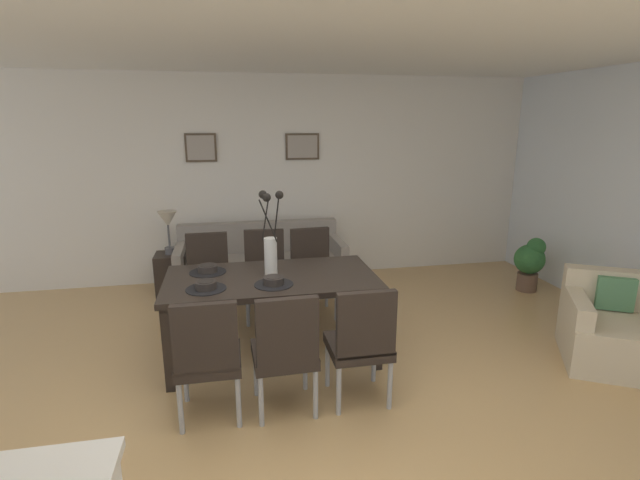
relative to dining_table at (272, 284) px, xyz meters
The scene contains 24 objects.
ground_plane 1.22m from the dining_table, 85.05° to the right, with size 9.00×9.00×0.00m, color tan.
back_wall_panel 2.32m from the dining_table, 87.75° to the left, with size 9.00×0.10×2.60m, color silver.
ceiling_panel 2.07m from the dining_table, 81.87° to the right, with size 9.00×7.20×0.08m, color white.
dining_table is the anchor object (origin of this frame).
dining_chair_near_left 1.02m from the dining_table, 120.99° to the right, with size 0.44×0.44×0.92m.
dining_chair_near_right 1.04m from the dining_table, 123.62° to the left, with size 0.45×0.45×0.92m.
dining_chair_far_left 0.89m from the dining_table, 89.50° to the right, with size 0.45×0.45×0.92m.
dining_chair_far_right 0.91m from the dining_table, 89.12° to the left, with size 0.46×0.46×0.92m.
dining_chair_mid_left 1.04m from the dining_table, 57.17° to the right, with size 0.44×0.44×0.92m.
dining_chair_mid_right 1.02m from the dining_table, 59.18° to the left, with size 0.46×0.46×0.92m.
centerpiece_vase 0.36m from the dining_table, 55.35° to the left, with size 0.21×0.23×0.73m.
placemat_near_left 0.59m from the dining_table, 158.26° to the right, with size 0.32×0.32×0.01m, color black.
bowl_near_left 0.59m from the dining_table, 158.26° to the right, with size 0.17×0.17×0.07m.
placemat_near_right 0.59m from the dining_table, 158.26° to the left, with size 0.32×0.32×0.01m, color black.
bowl_near_right 0.59m from the dining_table, 158.26° to the left, with size 0.17×0.17×0.07m.
placemat_far_left 0.23m from the dining_table, 90.00° to the right, with size 0.32×0.32×0.01m, color black.
bowl_far_left 0.24m from the dining_table, 90.00° to the right, with size 0.17×0.17×0.07m.
sofa 1.73m from the dining_table, 89.13° to the left, with size 1.99×0.84×0.80m.
side_table 2.02m from the dining_table, 121.44° to the left, with size 0.36×0.36×0.52m, color black.
table_lamp 1.99m from the dining_table, 121.44° to the left, with size 0.22×0.22×0.51m.
armchair 3.00m from the dining_table, 13.39° to the right, with size 1.09×1.09×0.75m.
framed_picture_left 2.49m from the dining_table, 106.24° to the left, with size 0.38×0.03×0.35m.
framed_picture_center 2.49m from the dining_table, 73.76° to the left, with size 0.43×0.03×0.33m.
potted_plant 3.41m from the dining_table, 17.39° to the left, with size 0.36×0.36×0.67m.
Camera 1 is at (-0.42, -2.81, 2.05)m, focal length 26.21 mm.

